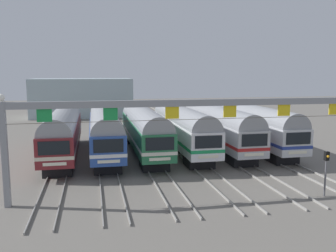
# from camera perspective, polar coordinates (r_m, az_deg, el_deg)

# --- Properties ---
(ground_plane) EXTENTS (160.00, 160.00, 0.00)m
(ground_plane) POSITION_cam_1_polar(r_m,az_deg,el_deg) (38.28, -0.76, -4.12)
(ground_plane) COLOR slate
(track_bed) EXTENTS (21.46, 70.00, 0.15)m
(track_bed) POSITION_cam_1_polar(r_m,az_deg,el_deg) (54.79, -4.14, -0.31)
(track_bed) COLOR gray
(track_bed) RESTS_ON ground
(commuter_train_maroon) EXTENTS (2.88, 18.06, 5.05)m
(commuter_train_maroon) POSITION_cam_1_polar(r_m,az_deg,el_deg) (37.24, -16.02, -0.58)
(commuter_train_maroon) COLOR maroon
(commuter_train_maroon) RESTS_ON ground
(commuter_train_blue) EXTENTS (2.88, 18.06, 5.05)m
(commuter_train_blue) POSITION_cam_1_polar(r_m,az_deg,el_deg) (37.14, -9.88, -0.40)
(commuter_train_blue) COLOR #284C9E
(commuter_train_blue) RESTS_ON ground
(commuter_train_green) EXTENTS (2.88, 18.06, 4.77)m
(commuter_train_green) POSITION_cam_1_polar(r_m,az_deg,el_deg) (37.47, -3.77, -0.23)
(commuter_train_green) COLOR #236B42
(commuter_train_green) RESTS_ON ground
(commuter_train_white) EXTENTS (2.88, 18.06, 5.05)m
(commuter_train_white) POSITION_cam_1_polar(r_m,az_deg,el_deg) (38.22, 2.17, -0.05)
(commuter_train_white) COLOR white
(commuter_train_white) RESTS_ON ground
(commuter_train_stainless) EXTENTS (2.88, 18.06, 5.05)m
(commuter_train_stainless) POSITION_cam_1_polar(r_m,az_deg,el_deg) (39.36, 7.82, 0.12)
(commuter_train_stainless) COLOR #B2B5BA
(commuter_train_stainless) RESTS_ON ground
(commuter_train_silver) EXTENTS (2.88, 18.06, 4.77)m
(commuter_train_silver) POSITION_cam_1_polar(r_m,az_deg,el_deg) (40.85, 13.10, 0.28)
(commuter_train_silver) COLOR silver
(commuter_train_silver) RESTS_ON ground
(catenary_gantry) EXTENTS (25.19, 0.44, 6.97)m
(catenary_gantry) POSITION_cam_1_polar(r_m,az_deg,el_deg) (24.44, 5.23, 1.51)
(catenary_gantry) COLOR gray
(catenary_gantry) RESTS_ON ground
(yard_signal_mast) EXTENTS (0.28, 0.35, 3.12)m
(yard_signal_mast) POSITION_cam_1_polar(r_m,az_deg,el_deg) (26.52, 23.42, -5.57)
(yard_signal_mast) COLOR #59595E
(yard_signal_mast) RESTS_ON ground
(maintenance_building) EXTENTS (18.51, 10.00, 7.16)m
(maintenance_building) POSITION_cam_1_polar(r_m,az_deg,el_deg) (72.29, -13.20, 4.36)
(maintenance_building) COLOR #9EB2B7
(maintenance_building) RESTS_ON ground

